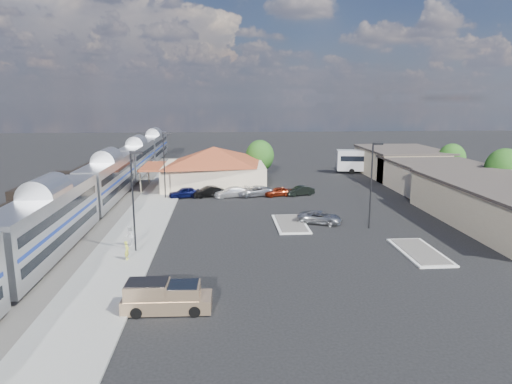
{
  "coord_description": "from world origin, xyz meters",
  "views": [
    {
      "loc": [
        -3.27,
        -45.06,
        13.37
      ],
      "look_at": [
        0.57,
        6.1,
        2.8
      ],
      "focal_mm": 32.0,
      "sensor_mm": 36.0,
      "label": 1
    }
  ],
  "objects": [
    {
      "name": "traffic_island_north",
      "position": [
        14.0,
        -8.0,
        0.1
      ],
      "size": [
        3.3,
        7.5,
        0.21
      ],
      "color": "silver",
      "rests_on": "ground"
    },
    {
      "name": "station_depot",
      "position": [
        -4.56,
        24.0,
        3.13
      ],
      "size": [
        18.35,
        12.24,
        6.2
      ],
      "color": "#C6B291",
      "rests_on": "ground"
    },
    {
      "name": "coach_bus",
      "position": [
        24.0,
        35.11,
        2.38
      ],
      "size": [
        13.18,
        4.78,
        4.14
      ],
      "rotation": [
        0.0,
        0.0,
        1.41
      ],
      "color": "silver",
      "rests_on": "ground"
    },
    {
      "name": "tree_east_b",
      "position": [
        34.0,
        12.0,
        4.22
      ],
      "size": [
        4.94,
        4.94,
        6.96
      ],
      "color": "#382314",
      "rests_on": "ground"
    },
    {
      "name": "parked_car_a",
      "position": [
        -8.46,
        16.49,
        0.73
      ],
      "size": [
        4.61,
        2.82,
        1.47
      ],
      "primitive_type": "imported",
      "rotation": [
        0.0,
        0.0,
        -1.3
      ],
      "color": "#0D1244",
      "rests_on": "ground"
    },
    {
      "name": "traffic_island_south",
      "position": [
        4.0,
        2.0,
        0.1
      ],
      "size": [
        3.3,
        7.5,
        0.21
      ],
      "color": "silver",
      "rests_on": "ground"
    },
    {
      "name": "person_a",
      "position": [
        -11.28,
        -8.26,
        0.98
      ],
      "size": [
        0.43,
        0.61,
        1.59
      ],
      "primitive_type": "imported",
      "rotation": [
        0.0,
        0.0,
        1.49
      ],
      "color": "#D0D642",
      "rests_on": "platform"
    },
    {
      "name": "railbed",
      "position": [
        -21.0,
        8.0,
        0.06
      ],
      "size": [
        16.0,
        100.0,
        0.12
      ],
      "primitive_type": "cube",
      "color": "#4C4944",
      "rests_on": "ground"
    },
    {
      "name": "tree_depot",
      "position": [
        3.0,
        30.0,
        4.02
      ],
      "size": [
        4.71,
        4.71,
        6.63
      ],
      "color": "#382314",
      "rests_on": "ground"
    },
    {
      "name": "suv",
      "position": [
        7.26,
        2.25,
        0.67
      ],
      "size": [
        5.35,
        4.0,
        1.35
      ],
      "primitive_type": "imported",
      "rotation": [
        0.0,
        0.0,
        1.16
      ],
      "color": "#97999F",
      "rests_on": "ground"
    },
    {
      "name": "parked_car_f",
      "position": [
        7.54,
        16.79,
        0.66
      ],
      "size": [
        4.26,
        2.52,
        1.33
      ],
      "primitive_type": "imported",
      "rotation": [
        0.0,
        0.0,
        -1.27
      ],
      "color": "black",
      "rests_on": "ground"
    },
    {
      "name": "parked_car_b",
      "position": [
        -5.26,
        16.79,
        0.73
      ],
      "size": [
        4.66,
        2.88,
        1.45
      ],
      "primitive_type": "imported",
      "rotation": [
        0.0,
        0.0,
        -1.24
      ],
      "color": "black",
      "rests_on": "ground"
    },
    {
      "name": "platform",
      "position": [
        -12.0,
        6.0,
        0.09
      ],
      "size": [
        5.5,
        92.0,
        0.18
      ],
      "primitive_type": "cube",
      "color": "gray",
      "rests_on": "ground"
    },
    {
      "name": "ground",
      "position": [
        0.0,
        0.0,
        0.0
      ],
      "size": [
        280.0,
        280.0,
        0.0
      ],
      "primitive_type": "plane",
      "color": "black",
      "rests_on": "ground"
    },
    {
      "name": "buildings_east",
      "position": [
        28.0,
        14.28,
        2.27
      ],
      "size": [
        14.4,
        51.4,
        4.8
      ],
      "color": "#C6B28C",
      "rests_on": "ground"
    },
    {
      "name": "parked_car_d",
      "position": [
        1.14,
        16.79,
        0.72
      ],
      "size": [
        5.59,
        3.62,
        1.43
      ],
      "primitive_type": "imported",
      "rotation": [
        0.0,
        0.0,
        -1.31
      ],
      "color": "#909298",
      "rests_on": "ground"
    },
    {
      "name": "passenger_train",
      "position": [
        -18.0,
        14.29,
        2.87
      ],
      "size": [
        3.0,
        104.0,
        5.55
      ],
      "color": "silver",
      "rests_on": "ground"
    },
    {
      "name": "parked_car_e",
      "position": [
        4.34,
        16.49,
        0.65
      ],
      "size": [
        4.12,
        2.58,
        1.31
      ],
      "primitive_type": "imported",
      "rotation": [
        0.0,
        0.0,
        -1.28
      ],
      "color": "maroon",
      "rests_on": "ground"
    },
    {
      "name": "lamp_plat_n",
      "position": [
        -10.9,
        16.0,
        5.34
      ],
      "size": [
        1.08,
        0.25,
        9.0
      ],
      "color": "black",
      "rests_on": "ground"
    },
    {
      "name": "tree_east_c",
      "position": [
        34.0,
        26.0,
        3.76
      ],
      "size": [
        4.41,
        4.41,
        6.21
      ],
      "color": "#382314",
      "rests_on": "ground"
    },
    {
      "name": "lamp_lot",
      "position": [
        12.1,
        0.0,
        5.34
      ],
      "size": [
        1.08,
        0.25,
        9.0
      ],
      "color": "black",
      "rests_on": "ground"
    },
    {
      "name": "lamp_plat_s",
      "position": [
        -10.9,
        -6.0,
        5.34
      ],
      "size": [
        1.08,
        0.25,
        9.0
      ],
      "color": "black",
      "rests_on": "ground"
    },
    {
      "name": "freight_cars",
      "position": [
        -24.0,
        9.18,
        1.93
      ],
      "size": [
        2.8,
        46.0,
        4.0
      ],
      "color": "black",
      "rests_on": "ground"
    },
    {
      "name": "person_b",
      "position": [
        -11.77,
        -4.66,
        1.13
      ],
      "size": [
        0.82,
        1.0,
        1.89
      ],
      "primitive_type": "imported",
      "rotation": [
        0.0,
        0.0,
        -1.45
      ],
      "color": "silver",
      "rests_on": "platform"
    },
    {
      "name": "parked_car_c",
      "position": [
        -2.06,
        16.49,
        0.7
      ],
      "size": [
        5.21,
        3.19,
        1.41
      ],
      "primitive_type": "imported",
      "rotation": [
        0.0,
        0.0,
        -1.3
      ],
      "color": "white",
      "rests_on": "ground"
    },
    {
      "name": "pickup_truck",
      "position": [
        -6.89,
        -17.61,
        0.92
      ],
      "size": [
        5.67,
        2.23,
        1.94
      ],
      "rotation": [
        0.0,
        0.0,
        1.55
      ],
      "color": "tan",
      "rests_on": "ground"
    }
  ]
}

